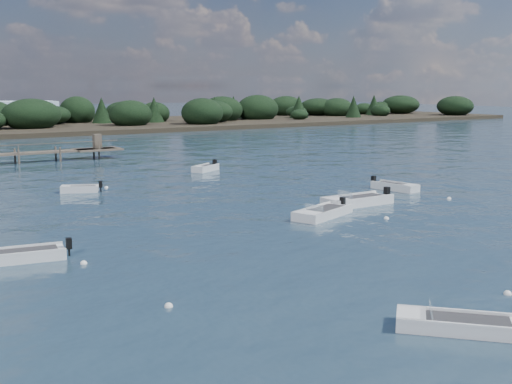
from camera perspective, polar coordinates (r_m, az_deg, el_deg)
ground at (r=84.03m, az=-19.19°, el=3.45°), size 400.00×400.00×0.00m
dinghy_mid_grey at (r=31.66m, az=-20.24°, el=-5.48°), size 4.41×2.15×1.09m
dinghy_mid_white_b at (r=43.97m, az=8.98°, el=-0.92°), size 5.38×1.88×1.34m
tender_far_white at (r=50.43m, az=-15.39°, el=0.15°), size 3.09×2.12×1.05m
dinghy_mid_white_a at (r=39.74m, az=5.94°, el=-1.99°), size 4.98×3.24×1.16m
tender_far_grey_b at (r=60.93m, az=-4.52°, el=2.03°), size 3.40×2.64×1.19m
dinghy_near_olive at (r=22.58m, az=17.44°, el=-11.33°), size 3.76×3.88×1.04m
dinghy_extra_a at (r=50.77m, az=12.24°, el=0.35°), size 1.86×4.14×1.16m
buoy_a at (r=26.94m, az=21.45°, el=-8.47°), size 0.32×0.32×0.32m
buoy_b at (r=39.71m, az=11.51°, el=-2.36°), size 0.32×0.32×0.32m
buoy_c at (r=30.26m, az=-15.07°, el=-6.19°), size 0.32×0.32×0.32m
buoy_d at (r=47.71m, az=16.79°, el=-0.61°), size 0.32×0.32×0.32m
buoy_e at (r=51.96m, az=-13.17°, el=0.34°), size 0.32×0.32×0.32m
buoy_extra_b at (r=23.98m, az=-7.78°, el=-10.08°), size 0.32×0.32×0.32m
far_headland at (r=129.46m, az=-12.81°, el=6.52°), size 190.00×40.00×5.80m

